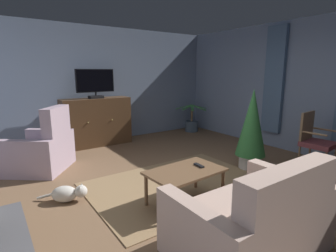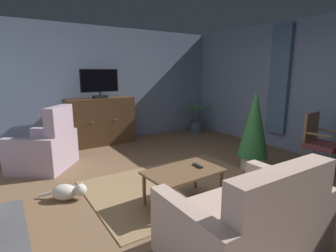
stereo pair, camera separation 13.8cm
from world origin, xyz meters
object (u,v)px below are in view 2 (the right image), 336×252
potted_plant_small_fern_corner (196,124)px  cat (68,192)px  armchair_in_far_corner (46,149)px  side_chair_beside_plant (319,141)px  potted_plant_tall_palm_by_window (254,127)px  sofa_floral (248,224)px  tv_remote (198,166)px  tv_cabinet (101,122)px  coffee_table (184,174)px  television (100,83)px

potted_plant_small_fern_corner → cat: 4.56m
armchair_in_far_corner → side_chair_beside_plant: 4.68m
potted_plant_tall_palm_by_window → sofa_floral: bearing=-141.2°
tv_remote → cat: 1.74m
tv_cabinet → coffee_table: bearing=-90.9°
potted_plant_tall_palm_by_window → potted_plant_small_fern_corner: size_ratio=1.74×
sofa_floral → armchair_in_far_corner: (-1.20, 3.41, 0.02)m
coffee_table → side_chair_beside_plant: size_ratio=1.01×
television → potted_plant_small_fern_corner: 2.95m
side_chair_beside_plant → potted_plant_tall_palm_by_window: potted_plant_tall_palm_by_window is taller
armchair_in_far_corner → potted_plant_tall_palm_by_window: potted_plant_tall_palm_by_window is taller
side_chair_beside_plant → cat: 4.04m
sofa_floral → cat: (-1.15, 1.99, -0.20)m
television → cat: (-1.27, -2.35, -1.31)m
potted_plant_tall_palm_by_window → cat: (-2.93, 0.56, -0.64)m
side_chair_beside_plant → tv_cabinet: bearing=125.5°
television → tv_cabinet: bearing=90.0°
tv_cabinet → potted_plant_tall_palm_by_window: potted_plant_tall_palm_by_window is taller
potted_plant_small_fern_corner → cat: (-3.96, -2.25, -0.09)m
coffee_table → potted_plant_small_fern_corner: 4.19m
side_chair_beside_plant → coffee_table: bearing=173.9°
side_chair_beside_plant → sofa_floral: bearing=-163.3°
tv_cabinet → tv_remote: size_ratio=8.92×
sofa_floral → potted_plant_tall_palm_by_window: potted_plant_tall_palm_by_window is taller
coffee_table → potted_plant_small_fern_corner: size_ratio=1.24×
potted_plant_tall_palm_by_window → armchair_in_far_corner: bearing=146.2°
television → coffee_table: size_ratio=0.85×
side_chair_beside_plant → potted_plant_tall_palm_by_window: 1.12m
tv_remote → potted_plant_small_fern_corner: (2.51, 3.15, -0.26)m
tv_remote → side_chair_beside_plant: bearing=-93.3°
tv_cabinet → potted_plant_small_fern_corner: (2.69, -0.15, -0.31)m
coffee_table → potted_plant_tall_palm_by_window: 1.78m
armchair_in_far_corner → side_chair_beside_plant: bearing=-33.9°
television → side_chair_beside_plant: 4.46m
tv_remote → sofa_floral: size_ratio=0.12×
sofa_floral → television: bearing=88.4°
coffee_table → armchair_in_far_corner: size_ratio=0.78×
tv_cabinet → sofa_floral: tv_cabinet is taller
cat → tv_remote: bearing=-31.8°
potted_plant_tall_palm_by_window → potted_plant_small_fern_corner: potted_plant_tall_palm_by_window is taller
potted_plant_tall_palm_by_window → tv_remote: bearing=-167.2°
armchair_in_far_corner → potted_plant_tall_palm_by_window: size_ratio=0.91×
television → armchair_in_far_corner: bearing=-144.8°
television → coffee_table: (-0.05, -3.26, -1.02)m
coffee_table → tv_remote: (0.23, 0.01, 0.06)m
potted_plant_small_fern_corner → armchair_in_far_corner: bearing=-168.3°
tv_cabinet → cat: 2.75m
tv_remote → coffee_table: bearing=95.8°
tv_remote → potted_plant_tall_palm_by_window: bearing=-73.6°
television → side_chair_beside_plant: television is taller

